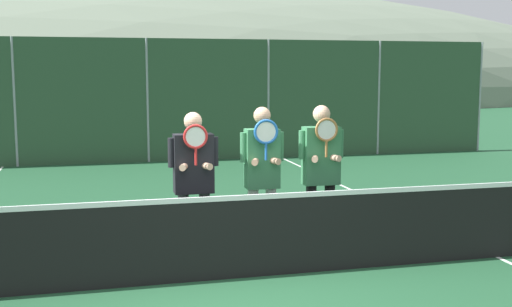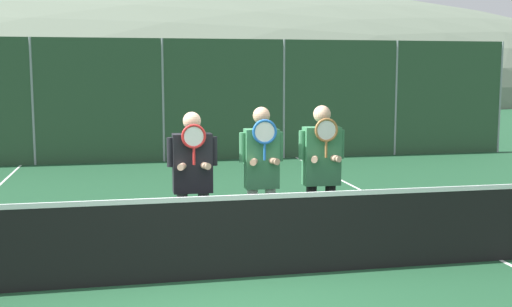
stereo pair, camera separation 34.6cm
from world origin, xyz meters
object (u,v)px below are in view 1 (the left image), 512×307
(car_left_of_center, at_px, (128,119))
(player_center_left, at_px, (262,172))
(player_center_right, at_px, (321,168))
(player_leftmost, at_px, (194,176))
(car_center, at_px, (293,115))

(car_left_of_center, bearing_deg, player_center_left, -85.03)
(player_center_right, height_order, car_left_of_center, player_center_right)
(player_leftmost, relative_size, car_left_of_center, 0.40)
(player_center_right, distance_m, car_center, 11.94)
(car_left_of_center, distance_m, car_center, 5.00)
(player_center_right, relative_size, car_left_of_center, 0.41)
(player_center_right, bearing_deg, player_center_left, -176.80)
(car_left_of_center, bearing_deg, car_center, 3.83)
(player_center_left, xyz_separation_m, car_center, (4.02, 11.53, -0.15))
(player_leftmost, distance_m, player_center_left, 0.82)
(player_center_left, distance_m, player_center_right, 0.76)
(player_leftmost, distance_m, car_left_of_center, 11.18)
(player_center_right, relative_size, car_center, 0.44)
(car_center, bearing_deg, car_left_of_center, -176.17)
(player_center_left, xyz_separation_m, player_center_right, (0.76, 0.04, 0.02))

